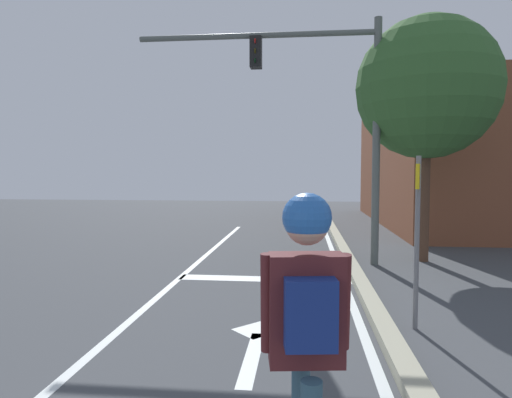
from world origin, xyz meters
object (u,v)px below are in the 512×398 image
skater (307,312)px  street_sign_post (417,216)px  traffic_signal_mast (319,95)px  roadside_tree (427,89)px

skater → street_sign_post: bearing=67.1°
traffic_signal_mast → street_sign_post: (1.07, -3.86, -2.14)m
skater → traffic_signal_mast: traffic_signal_mast is taller
traffic_signal_mast → street_sign_post: size_ratio=2.37×
roadside_tree → skater: bearing=-108.9°
traffic_signal_mast → roadside_tree: (2.30, 0.49, 0.18)m
traffic_signal_mast → roadside_tree: roadside_tree is taller
skater → traffic_signal_mast: bearing=87.5°
street_sign_post → roadside_tree: roadside_tree is taller
roadside_tree → traffic_signal_mast: bearing=-168.1°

